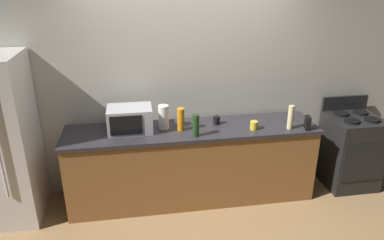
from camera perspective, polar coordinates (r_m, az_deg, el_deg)
name	(u,v)px	position (r m, az deg, el deg)	size (l,w,h in m)	color
ground_plane	(198,217)	(4.19, 0.92, -14.87)	(8.00, 8.00, 0.00)	#A87F51
back_wall	(186,79)	(4.30, -0.89, 6.37)	(6.40, 0.10, 2.70)	beige
counter_run	(192,164)	(4.27, 0.00, -6.82)	(2.84, 0.64, 0.90)	brown
stove_range	(350,150)	(4.96, 23.51, -4.35)	(0.60, 0.61, 1.08)	black
microwave	(130,119)	(4.02, -9.69, 0.12)	(0.48, 0.35, 0.27)	#B7BABF
paper_towel_roll	(164,117)	(4.03, -4.46, 0.46)	(0.12, 0.12, 0.27)	white
cordless_phone	(308,123)	(4.23, 17.64, -0.41)	(0.05, 0.11, 0.15)	black
bottle_dish_soap	(181,119)	(3.98, -1.75, 0.10)	(0.08, 0.08, 0.25)	orange
bottle_wine	(196,126)	(3.84, 0.61, -0.87)	(0.07, 0.07, 0.24)	#1E3F19
bottle_hand_soap	(291,117)	(4.16, 15.17, 0.43)	(0.06, 0.06, 0.27)	beige
mug_yellow	(254,125)	(4.09, 9.67, -0.82)	(0.08, 0.08, 0.10)	yellow
mug_black	(216,120)	(4.18, 3.85, -0.03)	(0.08, 0.08, 0.10)	black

